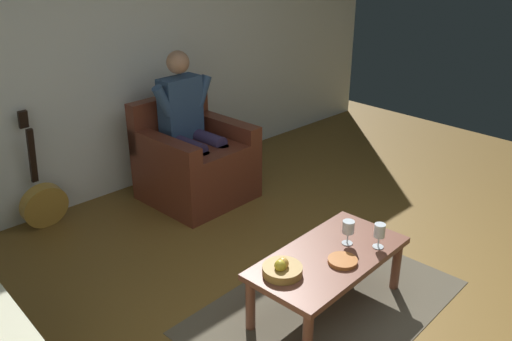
% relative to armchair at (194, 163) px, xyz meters
% --- Properties ---
extents(ground_plane, '(7.29, 7.29, 0.00)m').
position_rel_armchair_xyz_m(ground_plane, '(0.13, 2.16, -0.33)').
color(ground_plane, brown).
extents(wall_back, '(6.47, 0.06, 2.67)m').
position_rel_armchair_xyz_m(wall_back, '(0.13, -0.63, 1.01)').
color(wall_back, silver).
rests_on(wall_back, ground).
extents(rug, '(1.81, 1.22, 0.01)m').
position_rel_armchair_xyz_m(rug, '(0.39, 1.85, -0.32)').
color(rug, brown).
rests_on(rug, ground).
extents(armchair, '(0.87, 0.86, 0.89)m').
position_rel_armchair_xyz_m(armchair, '(0.00, 0.00, 0.00)').
color(armchair, '#5E2A1B').
rests_on(armchair, ground).
extents(person_seated, '(0.64, 0.57, 1.31)m').
position_rel_armchair_xyz_m(person_seated, '(0.00, -0.04, 0.38)').
color(person_seated, navy).
rests_on(person_seated, ground).
extents(coffee_table, '(1.09, 0.59, 0.39)m').
position_rel_armchair_xyz_m(coffee_table, '(0.39, 1.85, 0.01)').
color(coffee_table, brown).
rests_on(coffee_table, ground).
extents(guitar, '(0.37, 0.22, 0.97)m').
position_rel_armchair_xyz_m(guitar, '(1.22, -0.43, -0.11)').
color(guitar, '#B58836').
rests_on(guitar, ground).
extents(wine_glass_near, '(0.08, 0.08, 0.16)m').
position_rel_armchair_xyz_m(wine_glass_near, '(0.20, 1.84, 0.18)').
color(wine_glass_near, silver).
rests_on(wine_glass_near, coffee_table).
extents(wine_glass_far, '(0.07, 0.07, 0.16)m').
position_rel_armchair_xyz_m(wine_glass_far, '(0.10, 2.00, 0.17)').
color(wine_glass_far, silver).
rests_on(wine_glass_far, coffee_table).
extents(fruit_bowl, '(0.24, 0.24, 0.11)m').
position_rel_armchair_xyz_m(fruit_bowl, '(0.74, 1.78, 0.10)').
color(fruit_bowl, olive).
rests_on(fruit_bowl, coffee_table).
extents(decorative_dish, '(0.18, 0.18, 0.02)m').
position_rel_armchair_xyz_m(decorative_dish, '(0.40, 1.95, 0.08)').
color(decorative_dish, '#B5662C').
rests_on(decorative_dish, coffee_table).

